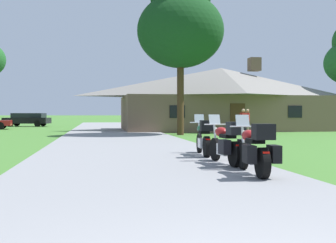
{
  "coord_description": "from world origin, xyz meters",
  "views": [
    {
      "loc": [
        -1.13,
        -2.37,
        1.39
      ],
      "look_at": [
        1.98,
        15.94,
        1.02
      ],
      "focal_mm": 44.32,
      "sensor_mm": 36.0,
      "label": 1
    }
  ],
  "objects_px": {
    "motorcycle_red_nearest_to_camera": "(255,150)",
    "parked_black_suv_far_left": "(28,119)",
    "bystander_red_shirt_near_lodge": "(248,120)",
    "bystander_red_shirt_beside_signpost": "(243,121)",
    "motorcycle_red_second_in_row": "(228,144)",
    "motorcycle_green_farthest_in_row": "(204,138)",
    "tree_by_lodge_front": "(180,21)"
  },
  "relations": [
    {
      "from": "motorcycle_green_farthest_in_row",
      "to": "bystander_red_shirt_near_lodge",
      "type": "xyz_separation_m",
      "value": [
        6.35,
        13.07,
        0.31
      ]
    },
    {
      "from": "motorcycle_red_nearest_to_camera",
      "to": "parked_black_suv_far_left",
      "type": "xyz_separation_m",
      "value": [
        -10.57,
        36.66,
        0.17
      ]
    },
    {
      "from": "motorcycle_red_second_in_row",
      "to": "bystander_red_shirt_near_lodge",
      "type": "relative_size",
      "value": 1.25
    },
    {
      "from": "motorcycle_red_second_in_row",
      "to": "tree_by_lodge_front",
      "type": "height_order",
      "value": "tree_by_lodge_front"
    },
    {
      "from": "motorcycle_red_nearest_to_camera",
      "to": "motorcycle_red_second_in_row",
      "type": "height_order",
      "value": "same"
    },
    {
      "from": "bystander_red_shirt_near_lodge",
      "to": "motorcycle_red_nearest_to_camera",
      "type": "bearing_deg",
      "value": -172.34
    },
    {
      "from": "motorcycle_red_nearest_to_camera",
      "to": "tree_by_lodge_front",
      "type": "bearing_deg",
      "value": 88.1
    },
    {
      "from": "motorcycle_green_farthest_in_row",
      "to": "bystander_red_shirt_near_lodge",
      "type": "bearing_deg",
      "value": 69.15
    },
    {
      "from": "motorcycle_red_nearest_to_camera",
      "to": "bystander_red_shirt_beside_signpost",
      "type": "xyz_separation_m",
      "value": [
        5.53,
        15.98,
        0.32
      ]
    },
    {
      "from": "motorcycle_red_nearest_to_camera",
      "to": "motorcycle_green_farthest_in_row",
      "type": "bearing_deg",
      "value": 94.55
    },
    {
      "from": "tree_by_lodge_front",
      "to": "parked_black_suv_far_left",
      "type": "xyz_separation_m",
      "value": [
        -12.46,
        19.1,
        -6.5
      ]
    },
    {
      "from": "motorcycle_red_second_in_row",
      "to": "parked_black_suv_far_left",
      "type": "xyz_separation_m",
      "value": [
        -10.55,
        34.81,
        0.17
      ]
    },
    {
      "from": "motorcycle_red_nearest_to_camera",
      "to": "bystander_red_shirt_near_lodge",
      "type": "distance_m",
      "value": 18.49
    },
    {
      "from": "bystander_red_shirt_beside_signpost",
      "to": "tree_by_lodge_front",
      "type": "xyz_separation_m",
      "value": [
        -3.64,
        1.58,
        6.35
      ]
    },
    {
      "from": "motorcycle_red_nearest_to_camera",
      "to": "parked_black_suv_far_left",
      "type": "relative_size",
      "value": 0.43
    },
    {
      "from": "bystander_red_shirt_near_lodge",
      "to": "tree_by_lodge_front",
      "type": "xyz_separation_m",
      "value": [
        -4.44,
        0.19,
        6.35
      ]
    },
    {
      "from": "bystander_red_shirt_beside_signpost",
      "to": "motorcycle_red_nearest_to_camera",
      "type": "bearing_deg",
      "value": -128.25
    },
    {
      "from": "bystander_red_shirt_beside_signpost",
      "to": "tree_by_lodge_front",
      "type": "bearing_deg",
      "value": 137.43
    },
    {
      "from": "motorcycle_red_nearest_to_camera",
      "to": "motorcycle_red_second_in_row",
      "type": "distance_m",
      "value": 1.85
    },
    {
      "from": "motorcycle_green_farthest_in_row",
      "to": "motorcycle_red_nearest_to_camera",
      "type": "bearing_deg",
      "value": -84.63
    },
    {
      "from": "motorcycle_green_farthest_in_row",
      "to": "tree_by_lodge_front",
      "type": "height_order",
      "value": "tree_by_lodge_front"
    },
    {
      "from": "motorcycle_red_nearest_to_camera",
      "to": "motorcycle_red_second_in_row",
      "type": "relative_size",
      "value": 1.0
    },
    {
      "from": "bystander_red_shirt_beside_signpost",
      "to": "tree_by_lodge_front",
      "type": "relative_size",
      "value": 0.15
    },
    {
      "from": "parked_black_suv_far_left",
      "to": "motorcycle_red_nearest_to_camera",
      "type": "bearing_deg",
      "value": -151.91
    },
    {
      "from": "bystander_red_shirt_beside_signpost",
      "to": "parked_black_suv_far_left",
      "type": "xyz_separation_m",
      "value": [
        -16.1,
        20.68,
        -0.15
      ]
    },
    {
      "from": "bystander_red_shirt_beside_signpost",
      "to": "motorcycle_red_second_in_row",
      "type": "bearing_deg",
      "value": -130.59
    },
    {
      "from": "motorcycle_red_second_in_row",
      "to": "tree_by_lodge_front",
      "type": "xyz_separation_m",
      "value": [
        1.9,
        15.71,
        6.67
      ]
    },
    {
      "from": "motorcycle_red_nearest_to_camera",
      "to": "bystander_red_shirt_near_lodge",
      "type": "relative_size",
      "value": 1.25
    },
    {
      "from": "bystander_red_shirt_beside_signpost",
      "to": "motorcycle_green_farthest_in_row",
      "type": "bearing_deg",
      "value": -134.6
    },
    {
      "from": "bystander_red_shirt_near_lodge",
      "to": "parked_black_suv_far_left",
      "type": "height_order",
      "value": "bystander_red_shirt_near_lodge"
    },
    {
      "from": "motorcycle_red_second_in_row",
      "to": "bystander_red_shirt_beside_signpost",
      "type": "relative_size",
      "value": 1.25
    },
    {
      "from": "bystander_red_shirt_beside_signpost",
      "to": "tree_by_lodge_front",
      "type": "height_order",
      "value": "tree_by_lodge_front"
    }
  ]
}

